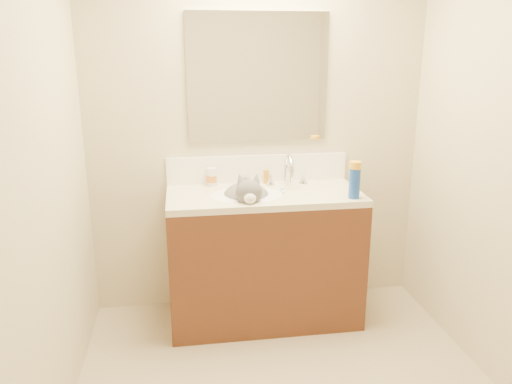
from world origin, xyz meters
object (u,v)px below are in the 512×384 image
object	(u,v)px
vanity_cabinet	(264,259)
silver_jar	(246,181)
basin	(246,206)
amber_bottle	(266,176)
spray_can	(354,183)
cat	(247,199)
faucet	(288,173)
pill_bottle	(212,177)

from	to	relation	value
vanity_cabinet	silver_jar	distance (m)	0.52
basin	silver_jar	xyz separation A→B (m)	(0.03, 0.21, 0.10)
amber_bottle	spray_can	world-z (taller)	spray_can
basin	cat	bearing A→B (deg)	-44.25
cat	spray_can	world-z (taller)	spray_can
vanity_cabinet	cat	xyz separation A→B (m)	(-0.11, -0.04, 0.42)
vanity_cabinet	faucet	world-z (taller)	faucet
pill_bottle	spray_can	distance (m)	0.91
vanity_cabinet	faucet	distance (m)	0.58
faucet	silver_jar	bearing A→B (deg)	170.24
basin	cat	xyz separation A→B (m)	(0.01, -0.01, 0.04)
faucet	pill_bottle	world-z (taller)	faucet
faucet	silver_jar	size ratio (longest dim) A/B	4.59
faucet	spray_can	world-z (taller)	faucet
vanity_cabinet	pill_bottle	bearing A→B (deg)	146.11
basin	pill_bottle	world-z (taller)	pill_bottle
vanity_cabinet	basin	distance (m)	0.40
silver_jar	spray_can	xyz separation A→B (m)	(0.60, -0.38, 0.06)
cat	silver_jar	bearing A→B (deg)	85.42
vanity_cabinet	basin	world-z (taller)	basin
faucet	spray_can	size ratio (longest dim) A/B	1.53
amber_bottle	vanity_cabinet	bearing A→B (deg)	-102.61
cat	basin	bearing A→B (deg)	137.42
vanity_cabinet	pill_bottle	world-z (taller)	pill_bottle
silver_jar	amber_bottle	size ratio (longest dim) A/B	0.67
cat	pill_bottle	bearing A→B (deg)	130.54
basin	faucet	bearing A→B (deg)	29.12
silver_jar	spray_can	size ratio (longest dim) A/B	0.33
vanity_cabinet	spray_can	xyz separation A→B (m)	(0.51, -0.20, 0.54)
basin	faucet	xyz separation A→B (m)	(0.30, 0.17, 0.16)
faucet	cat	bearing A→B (deg)	-149.54
faucet	pill_bottle	xyz separation A→B (m)	(-0.49, 0.07, -0.03)
vanity_cabinet	cat	size ratio (longest dim) A/B	2.83
faucet	cat	distance (m)	0.36
faucet	silver_jar	world-z (taller)	faucet
basin	amber_bottle	size ratio (longest dim) A/B	4.98
silver_jar	spray_can	bearing A→B (deg)	-32.42
cat	vanity_cabinet	bearing A→B (deg)	19.12
basin	spray_can	bearing A→B (deg)	-14.82
amber_bottle	spray_can	xyz separation A→B (m)	(0.46, -0.41, 0.05)
spray_can	vanity_cabinet	bearing A→B (deg)	158.88
vanity_cabinet	pill_bottle	distance (m)	0.63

